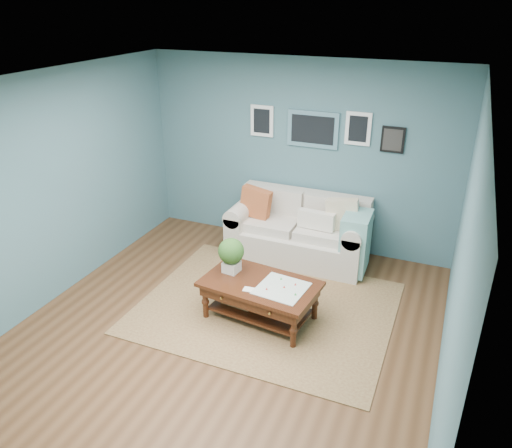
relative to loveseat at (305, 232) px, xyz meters
The scene contains 4 objects.
room_shell 2.20m from the loveseat, 97.96° to the right, with size 5.00×5.02×2.70m.
area_rug 1.44m from the loveseat, 91.22° to the right, with size 2.94×2.35×0.01m, color brown.
loveseat is the anchor object (origin of this frame).
coffee_table 1.59m from the loveseat, 93.11° to the right, with size 1.37×0.89×0.90m.
Camera 1 is at (2.08, -4.04, 3.44)m, focal length 35.00 mm.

